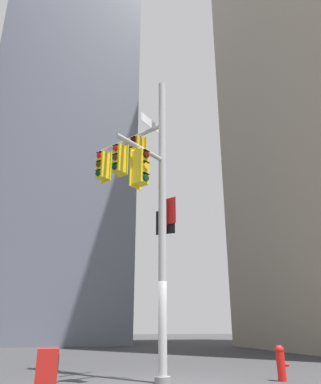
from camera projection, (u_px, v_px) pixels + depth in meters
The scene contains 5 objects.
ground at pixel (163, 384), 9.23m from camera, with size 120.00×120.00×0.00m, color #38383A.
building_mid_block at pixel (70, 110), 38.53m from camera, with size 12.39×12.39×45.24m, color slate.
signal_pole_assembly at pixel (141, 184), 11.48m from camera, with size 2.28×3.92×8.94m.
fire_hydrant at pixel (281, 362), 9.77m from camera, with size 0.33×0.23×0.88m.
newspaper_box at pixel (47, 372), 7.73m from camera, with size 0.45×0.36×0.90m.
Camera 1 is at (-2.51, -10.00, 1.35)m, focal length 34.50 mm.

